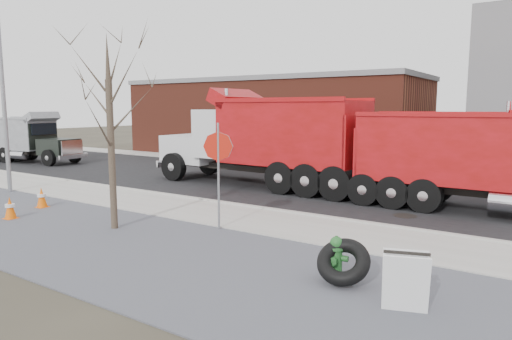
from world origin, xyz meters
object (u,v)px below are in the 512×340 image
Objects in this scene: dump_truck_red_a at (477,157)px; dump_truck_red_b at (265,138)px; stop_sign at (218,158)px; sandwich_board at (405,281)px; fire_hydrant at (336,260)px; dump_truck_grey at (28,137)px; truck_tire at (343,262)px.

dump_truck_red_a is 0.88× the size of dump_truck_red_b.
stop_sign is 2.91× the size of sandwich_board.
dump_truck_red_b is (-6.72, 8.15, 1.65)m from fire_hydrant.
dump_truck_grey is at bearing -179.62° from dump_truck_red_a.
dump_truck_red_a is at bearing 72.58° from sandwich_board.
dump_truck_grey is (-23.24, 7.53, 1.14)m from fire_hydrant.
fire_hydrant is 0.86× the size of sandwich_board.
truck_tire is 1.12× the size of sandwich_board.
dump_truck_red_b is at bearing 114.14° from sandwich_board.
dump_truck_red_b is at bearing 105.85° from stop_sign.
truck_tire is 8.08m from dump_truck_red_a.
dump_truck_red_b is 1.44× the size of dump_truck_grey.
dump_truck_grey is (-23.46, 7.70, 1.09)m from truck_tire.
truck_tire is 1.41m from sandwich_board.
dump_truck_grey reaches higher than fire_hydrant.
dump_truck_red_a is at bearing 73.92° from fire_hydrant.
dump_truck_red_b reaches higher than truck_tire.
dump_truck_red_a is at bearing 42.43° from stop_sign.
dump_truck_red_a is 24.58m from dump_truck_grey.
sandwich_board is at bearing -88.86° from dump_truck_red_a.
dump_truck_red_b reaches higher than dump_truck_red_a.
dump_truck_red_a reaches higher than truck_tire.
dump_truck_grey reaches higher than stop_sign.
dump_truck_red_b is at bearing 123.20° from fire_hydrant.
truck_tire is at bearing 137.48° from sandwich_board.
dump_truck_grey is (-16.52, -0.63, -0.52)m from dump_truck_red_b.
fire_hydrant is 10.69m from dump_truck_red_b.
truck_tire is (0.22, -0.17, 0.05)m from fire_hydrant.
stop_sign is 20.07m from dump_truck_grey.
dump_truck_red_a is 8.07m from dump_truck_red_b.
truck_tire is at bearing 131.76° from dump_truck_red_b.
fire_hydrant is 0.10× the size of dump_truck_red_a.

